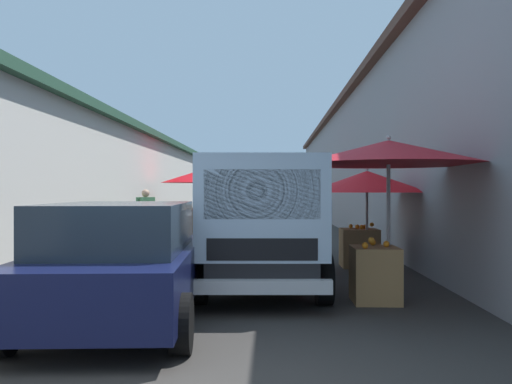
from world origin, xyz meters
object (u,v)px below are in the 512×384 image
Objects in this scene: vendor_in_shade at (323,218)px; delivery_truck at (261,227)px; fruit_stall_mid_lane at (366,191)px; hatchback_car at (122,262)px; plastic_stool at (295,229)px; fruit_stall_far_left at (387,166)px; fruit_stall_near_left at (196,184)px; vendor_by_crates at (146,214)px.

delivery_truck is at bearing 165.24° from vendor_in_shade.
hatchback_car is at bearing 140.79° from fruit_stall_mid_lane.
plastic_stool is at bearing 7.87° from vendor_in_shade.
delivery_truck is (-2.89, 2.11, -0.55)m from fruit_stall_mid_lane.
fruit_stall_mid_lane reaches higher than hatchback_car.
plastic_stool is (3.92, 0.54, -0.56)m from vendor_in_shade.
vendor_in_shade is 3.58× the size of plastic_stool.
hatchback_car is 2.41m from delivery_truck.
fruit_stall_far_left is 1.82× the size of vendor_in_shade.
fruit_stall_near_left reaches higher than plastic_stool.
fruit_stall_near_left is 7.64m from vendor_in_shade.
delivery_truck is at bearing 81.59° from fruit_stall_far_left.
fruit_stall_mid_lane is 0.50× the size of delivery_truck.
fruit_stall_far_left is 2.09m from delivery_truck.
fruit_stall_far_left is 3.99m from hatchback_car.
delivery_truck is at bearing 143.91° from fruit_stall_mid_lane.
vendor_by_crates is at bearing 26.63° from delivery_truck.
plastic_stool is at bearing 5.25° from fruit_stall_far_left.
fruit_stall_near_left reaches higher than delivery_truck.
fruit_stall_near_left is at bearing 57.37° from plastic_stool.
fruit_stall_mid_lane is at bearing -125.62° from vendor_by_crates.
fruit_stall_far_left is at bearing 175.49° from fruit_stall_mid_lane.
fruit_stall_mid_lane is at bearing -151.87° from fruit_stall_near_left.
vendor_by_crates is 1.05× the size of vendor_in_shade.
fruit_stall_near_left is 12.29m from delivery_truck.
fruit_stall_near_left reaches higher than hatchback_car.
fruit_stall_far_left is at bearing -174.75° from plastic_stool.
fruit_stall_far_left is at bearing -176.49° from vendor_in_shade.
vendor_by_crates is (3.97, 5.54, -0.64)m from fruit_stall_mid_lane.
fruit_stall_mid_lane is 6.85m from vendor_by_crates.
vendor_by_crates is at bearing 172.19° from fruit_stall_near_left.
fruit_stall_mid_lane reaches higher than vendor_in_shade.
fruit_stall_far_left is 1.73× the size of vendor_by_crates.
fruit_stall_near_left is 0.93× the size of fruit_stall_far_left.
hatchback_car is at bearing -168.27° from vendor_by_crates.
plastic_stool is (9.86, 0.91, -1.64)m from fruit_stall_far_left.
plastic_stool is (-2.36, -3.69, -1.52)m from fruit_stall_near_left.
fruit_stall_mid_lane reaches higher than delivery_truck.
fruit_stall_near_left is 13.06m from fruit_stall_far_left.
hatchback_car is 8.03m from vendor_in_shade.
vendor_by_crates reaches higher than hatchback_car.
delivery_truck is 3.19× the size of vendor_in_shade.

